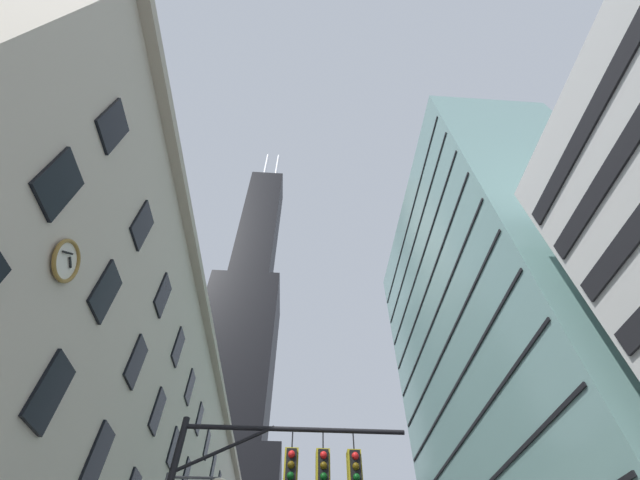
% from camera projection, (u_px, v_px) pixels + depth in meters
% --- Properties ---
extents(dark_skyscraper, '(29.52, 29.52, 178.83)m').
position_uv_depth(dark_skyscraper, '(228.00, 402.00, 99.21)').
color(dark_skyscraper, black).
rests_on(dark_skyscraper, ground).
extents(glass_office_midrise, '(14.19, 32.67, 49.03)m').
position_uv_depth(glass_office_midrise, '(510.00, 352.00, 39.36)').
color(glass_office_midrise, gray).
rests_on(glass_office_midrise, ground).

